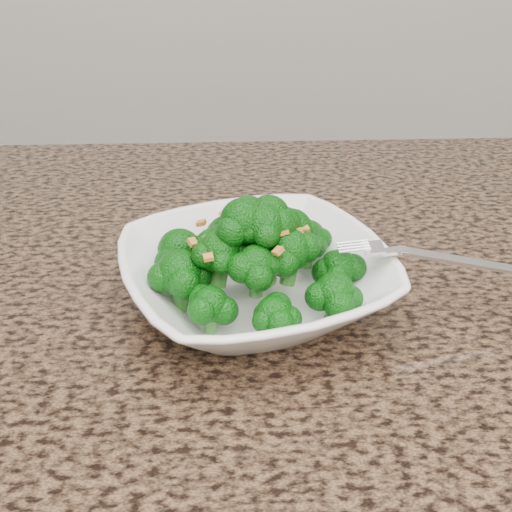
{
  "coord_description": "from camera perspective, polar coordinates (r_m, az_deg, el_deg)",
  "views": [
    {
      "loc": [
        0.07,
        -0.05,
        1.21
      ],
      "look_at": [
        0.09,
        0.41,
        0.95
      ],
      "focal_mm": 45.0,
      "sensor_mm": 36.0,
      "label": 1
    }
  ],
  "objects": [
    {
      "name": "garlic_topping",
      "position": [
        0.49,
        0.0,
        7.38
      ],
      "size": [
        0.12,
        0.12,
        0.01
      ],
      "primitive_type": null,
      "color": "orange",
      "rests_on": "broccoli_pile"
    },
    {
      "name": "broccoli_pile",
      "position": [
        0.51,
        0.0,
        3.62
      ],
      "size": [
        0.19,
        0.19,
        0.07
      ],
      "primitive_type": null,
      "color": "#095509",
      "rests_on": "bowl"
    },
    {
      "name": "granite_counter",
      "position": [
        0.49,
        -10.86,
        -13.27
      ],
      "size": [
        1.64,
        1.04,
        0.03
      ],
      "primitive_type": "cube",
      "color": "brown",
      "rests_on": "cabinet"
    },
    {
      "name": "fork",
      "position": [
        0.53,
        12.57,
        0.43
      ],
      "size": [
        0.16,
        0.03,
        0.01
      ],
      "primitive_type": null,
      "rotation": [
        0.0,
        0.0,
        -0.01
      ],
      "color": "silver",
      "rests_on": "bowl"
    },
    {
      "name": "bowl",
      "position": [
        0.54,
        0.0,
        -2.12
      ],
      "size": [
        0.28,
        0.28,
        0.05
      ],
      "primitive_type": "imported",
      "rotation": [
        0.0,
        0.0,
        0.33
      ],
      "color": "white",
      "rests_on": "granite_counter"
    }
  ]
}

